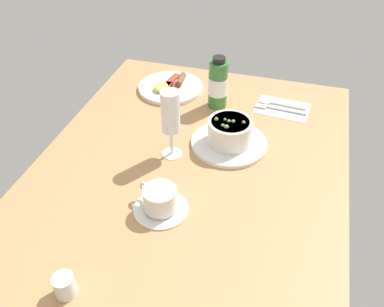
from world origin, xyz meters
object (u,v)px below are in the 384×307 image
object	(u,v)px
breakfast_plate	(170,87)
creamer_jug	(64,285)
cutlery_setting	(281,107)
sauce_bottle_green	(217,84)
coffee_cup	(160,201)
porridge_bowl	(229,135)
wine_glass	(170,115)

from	to	relation	value
breakfast_plate	creamer_jug	bearing A→B (deg)	-176.29
cutlery_setting	breakfast_plate	size ratio (longest dim) A/B	0.80
cutlery_setting	sauce_bottle_green	bearing A→B (deg)	101.02
sauce_bottle_green	creamer_jug	bearing A→B (deg)	170.78
creamer_jug	breakfast_plate	xyz separation A→B (cm)	(82.04, 5.31, -1.64)
cutlery_setting	creamer_jug	xyz separation A→B (cm)	(-80.75, 33.29, 2.33)
cutlery_setting	coffee_cup	world-z (taller)	coffee_cup
porridge_bowl	breakfast_plate	distance (cm)	36.69
coffee_cup	wine_glass	bearing A→B (deg)	10.86
coffee_cup	wine_glass	distance (cm)	23.97
coffee_cup	breakfast_plate	world-z (taller)	coffee_cup
cutlery_setting	sauce_bottle_green	xyz separation A→B (cm)	(-4.06, 20.85, 7.71)
coffee_cup	sauce_bottle_green	size ratio (longest dim) A/B	0.78
cutlery_setting	wine_glass	bearing A→B (deg)	140.45
wine_glass	breakfast_plate	xyz separation A→B (cm)	(33.81, 11.75, -12.26)
creamer_jug	sauce_bottle_green	xyz separation A→B (cm)	(76.69, -12.44, 5.37)
porridge_bowl	coffee_cup	xyz separation A→B (cm)	(-29.78, 10.57, -0.77)
coffee_cup	creamer_jug	world-z (taller)	coffee_cup
coffee_cup	cutlery_setting	bearing A→B (deg)	-22.93
coffee_cup	sauce_bottle_green	world-z (taller)	sauce_bottle_green
coffee_cup	breakfast_plate	distance (cm)	57.37
porridge_bowl	creamer_jug	size ratio (longest dim) A/B	3.94
breakfast_plate	wine_glass	bearing A→B (deg)	-160.83
sauce_bottle_green	breakfast_plate	size ratio (longest dim) A/B	0.77
cutlery_setting	wine_glass	distance (cm)	44.12
cutlery_setting	wine_glass	size ratio (longest dim) A/B	0.88
cutlery_setting	coffee_cup	distance (cm)	58.50
wine_glass	cutlery_setting	bearing A→B (deg)	-39.55
creamer_jug	breakfast_plate	size ratio (longest dim) A/B	0.25
wine_glass	breakfast_plate	size ratio (longest dim) A/B	0.90
porridge_bowl	creamer_jug	distance (cm)	60.52
cutlery_setting	creamer_jug	size ratio (longest dim) A/B	3.21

